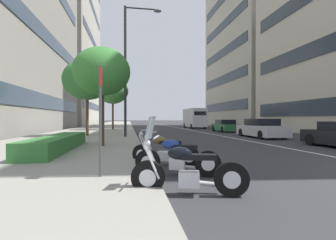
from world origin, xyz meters
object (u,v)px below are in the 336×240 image
object	(u,v)px
car_following_behind	(225,126)
street_tree_far_plaza	(87,80)
parking_sign_by_curb	(100,110)
street_tree_near_plaza_corner	(102,72)
motorcycle_second_in_row	(164,152)
motorcycle_by_sign_pole	(187,172)
car_mid_block_traffic	(261,129)
motorcycle_far_end_row	(176,158)
street_tree_mid_sidewalk	(113,91)
delivery_van_ahead	(194,118)
street_lamp_with_banners	(130,60)

from	to	relation	value
car_following_behind	street_tree_far_plaza	size ratio (longest dim) A/B	0.73
parking_sign_by_curb	street_tree_near_plaza_corner	size ratio (longest dim) A/B	0.53
motorcycle_second_in_row	parking_sign_by_curb	world-z (taller)	parking_sign_by_curb
motorcycle_by_sign_pole	car_mid_block_traffic	bearing A→B (deg)	-111.08
motorcycle_far_end_row	street_tree_far_plaza	xyz separation A→B (m)	(12.91, 4.25, 3.91)
street_tree_mid_sidewalk	parking_sign_by_curb	bearing A→B (deg)	-177.00
motorcycle_second_in_row	delivery_van_ahead	world-z (taller)	delivery_van_ahead
motorcycle_far_end_row	street_tree_mid_sidewalk	bearing A→B (deg)	-62.61
street_tree_near_plaza_corner	street_tree_far_plaza	xyz separation A→B (m)	(7.19, 1.85, 0.73)
street_tree_near_plaza_corner	street_tree_mid_sidewalk	distance (m)	16.85
motorcycle_by_sign_pole	motorcycle_second_in_row	distance (m)	2.85
delivery_van_ahead	street_tree_far_plaza	distance (m)	20.85
car_following_behind	street_tree_mid_sidewalk	bearing A→B (deg)	73.50
street_lamp_with_banners	motorcycle_far_end_row	bearing A→B (deg)	-174.81
car_mid_block_traffic	delivery_van_ahead	world-z (taller)	delivery_van_ahead
motorcycle_by_sign_pole	delivery_van_ahead	world-z (taller)	delivery_van_ahead
motorcycle_far_end_row	car_following_behind	world-z (taller)	motorcycle_far_end_row
motorcycle_second_in_row	street_lamp_with_banners	bearing A→B (deg)	-54.29
motorcycle_by_sign_pole	car_following_behind	xyz separation A→B (m)	(20.22, -9.30, 0.18)
motorcycle_second_in_row	street_tree_near_plaza_corner	size ratio (longest dim) A/B	0.42
motorcycle_far_end_row	street_lamp_with_banners	xyz separation A→B (m)	(11.40, 1.04, 5.19)
street_lamp_with_banners	street_tree_mid_sidewalk	distance (m)	11.34
street_lamp_with_banners	car_following_behind	bearing A→B (deg)	-54.58
delivery_van_ahead	parking_sign_by_curb	world-z (taller)	delivery_van_ahead
delivery_van_ahead	street_tree_mid_sidewalk	xyz separation A→B (m)	(-6.50, 11.64, 3.11)
car_following_behind	street_tree_near_plaza_corner	size ratio (longest dim) A/B	0.90
motorcycle_far_end_row	delivery_van_ahead	distance (m)	30.32
parking_sign_by_curb	street_tree_mid_sidewalk	xyz separation A→B (m)	(22.96, 1.20, 3.03)
street_tree_near_plaza_corner	delivery_van_ahead	bearing A→B (deg)	-25.40
parking_sign_by_curb	street_tree_mid_sidewalk	distance (m)	23.19
parking_sign_by_curb	street_tree_far_plaza	distance (m)	13.84
motorcycle_far_end_row	street_lamp_with_banners	distance (m)	12.57
motorcycle_by_sign_pole	motorcycle_far_end_row	bearing A→B (deg)	-78.89
motorcycle_by_sign_pole	parking_sign_by_curb	xyz separation A→B (m)	(1.11, 1.68, 1.18)
car_mid_block_traffic	street_tree_far_plaza	bearing A→B (deg)	81.59
parking_sign_by_curb	delivery_van_ahead	bearing A→B (deg)	-19.51
motorcycle_by_sign_pole	street_lamp_with_banners	distance (m)	13.97
motorcycle_by_sign_pole	street_tree_far_plaza	size ratio (longest dim) A/B	0.37
delivery_van_ahead	street_lamp_with_banners	world-z (taller)	street_lamp_with_banners
parking_sign_by_curb	street_tree_near_plaza_corner	xyz separation A→B (m)	(6.15, 0.63, 2.00)
motorcycle_by_sign_pole	parking_sign_by_curb	distance (m)	2.33
street_tree_near_plaza_corner	street_tree_far_plaza	world-z (taller)	street_tree_far_plaza
street_tree_mid_sidewalk	street_tree_near_plaza_corner	bearing A→B (deg)	-178.04
delivery_van_ahead	motorcycle_far_end_row	bearing A→B (deg)	161.23
street_tree_mid_sidewalk	motorcycle_second_in_row	bearing A→B (deg)	-172.29
car_following_behind	motorcycle_second_in_row	bearing A→B (deg)	152.87
car_following_behind	delivery_van_ahead	distance (m)	10.41
motorcycle_far_end_row	street_tree_mid_sidewalk	distance (m)	23.12
motorcycle_second_in_row	street_tree_far_plaza	xyz separation A→B (m)	(11.60, 4.15, 3.94)
street_tree_mid_sidewalk	street_lamp_with_banners	bearing A→B (deg)	-170.11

